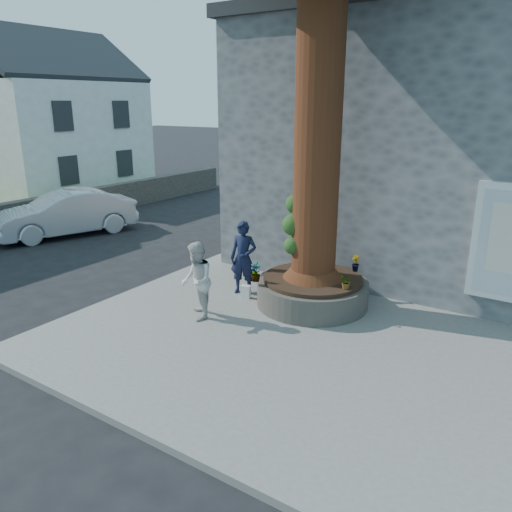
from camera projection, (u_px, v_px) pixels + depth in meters
The scene contains 15 objects.
ground at pixel (224, 335), 9.32m from camera, with size 120.00×120.00×0.00m, color black.
pavement at pixel (320, 332), 9.31m from camera, with size 9.00×8.00×0.12m, color slate.
yellow_line at pixel (146, 287), 11.72m from camera, with size 0.10×30.00×0.01m, color yellow.
stone_shop at pixel (469, 143), 12.78m from camera, with size 10.30×8.30×6.30m.
planter at pixel (312, 291), 10.36m from camera, with size 2.30×2.30×0.60m.
low_wall at pixel (4, 219), 16.30m from camera, with size 0.45×22.00×1.00m, color black.
cottage_far at pixel (43, 110), 23.25m from camera, with size 7.30×7.40×8.75m.
man at pixel (243, 258), 10.83m from camera, with size 0.59×0.39×1.62m, color black.
woman at pixel (197, 281), 9.58m from camera, with size 0.74×0.58×1.53m, color beige.
shopping_bag at pixel (246, 292), 10.75m from camera, with size 0.20×0.12×0.28m, color white.
car_silver at pixel (66, 213), 16.08m from camera, with size 1.52×4.36×1.44m, color #B5B6BE.
plant_a at pixel (256, 272), 9.99m from camera, with size 0.21×0.14×0.40m, color gray.
plant_b at pixel (355, 263), 10.60m from camera, with size 0.19×0.19×0.35m, color gray.
plant_c at pixel (256, 273), 9.99m from camera, with size 0.19×0.19×0.34m, color gray.
plant_d at pixel (346, 282), 9.58m from camera, with size 0.25×0.22×0.28m, color gray.
Camera 1 is at (5.17, -6.71, 4.20)m, focal length 35.00 mm.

